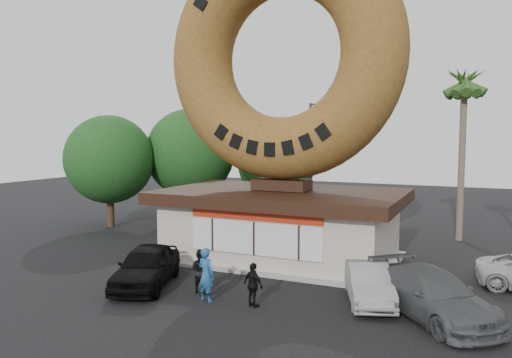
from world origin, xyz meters
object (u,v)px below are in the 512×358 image
object	(u,v)px
person_center	(200,271)
car_grey	(432,295)
person_right	(253,285)
person_left	(206,275)
donut_shop	(281,222)
car_silver	(369,283)
street_lamp	(312,156)
giant_donut	(282,56)
car_black	(146,266)

from	to	relation	value
person_center	car_grey	xyz separation A→B (m)	(8.13, 0.95, -0.06)
person_center	person_right	bearing A→B (deg)	174.40
person_right	person_left	bearing A→B (deg)	28.53
donut_shop	person_right	xyz separation A→B (m)	(1.65, -6.66, -1.00)
car_silver	car_grey	size ratio (longest dim) A/B	0.77
car_silver	person_left	bearing A→B (deg)	-175.39
person_right	donut_shop	bearing A→B (deg)	-52.87
street_lamp	person_left	size ratio (longest dim) A/B	4.15
giant_donut	person_center	xyz separation A→B (m)	(-0.81, -6.10, -8.68)
giant_donut	car_black	bearing A→B (deg)	-116.74
street_lamp	person_center	world-z (taller)	street_lamp
person_left	car_silver	xyz separation A→B (m)	(5.25, 2.37, -0.30)
donut_shop	car_black	bearing A→B (deg)	-116.80
street_lamp	person_right	bearing A→B (deg)	-78.14
car_grey	car_black	bearing A→B (deg)	144.90
car_grey	person_center	bearing A→B (deg)	145.46
giant_donut	street_lamp	bearing A→B (deg)	100.51
giant_donut	person_left	world-z (taller)	giant_donut
car_black	donut_shop	bearing A→B (deg)	43.36
street_lamp	car_grey	xyz separation A→B (m)	(9.18, -15.16, -3.72)
car_black	person_center	bearing A→B (deg)	-15.70
street_lamp	person_left	xyz separation A→B (m)	(1.73, -16.84, -3.52)
car_black	giant_donut	bearing A→B (deg)	43.42
car_grey	street_lamp	bearing A→B (deg)	80.03
giant_donut	car_grey	bearing A→B (deg)	-35.14
car_black	car_silver	size ratio (longest dim) A/B	1.15
donut_shop	car_silver	size ratio (longest dim) A/B	2.78
street_lamp	car_grey	distance (m)	18.10
person_right	car_black	size ratio (longest dim) A/B	0.33
person_right	car_black	xyz separation A→B (m)	(-4.81, 0.40, 0.02)
giant_donut	person_right	xyz separation A→B (m)	(1.65, -6.67, -8.74)
donut_shop	car_black	distance (m)	7.08
street_lamp	car_black	bearing A→B (deg)	-94.58
car_silver	car_black	bearing A→B (deg)	172.58
street_lamp	car_grey	world-z (taller)	street_lamp
street_lamp	car_silver	size ratio (longest dim) A/B	1.98
person_center	car_silver	bearing A→B (deg)	-157.00
giant_donut	street_lamp	world-z (taller)	giant_donut
street_lamp	car_black	world-z (taller)	street_lamp
donut_shop	person_center	world-z (taller)	donut_shop
donut_shop	car_black	size ratio (longest dim) A/B	2.42
donut_shop	person_left	size ratio (longest dim) A/B	5.81
car_silver	giant_donut	bearing A→B (deg)	119.22
person_right	car_grey	xyz separation A→B (m)	(5.68, 1.52, -0.01)
person_center	car_black	xyz separation A→B (m)	(-2.35, -0.17, -0.04)
person_right	car_black	world-z (taller)	car_black
street_lamp	car_grey	bearing A→B (deg)	-58.80
giant_donut	person_right	distance (m)	11.12
person_center	street_lamp	bearing A→B (deg)	-78.71
street_lamp	car_silver	distance (m)	16.51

